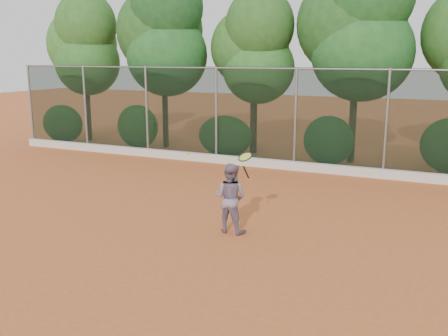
% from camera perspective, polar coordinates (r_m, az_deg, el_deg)
% --- Properties ---
extents(ground, '(80.00, 80.00, 0.00)m').
position_cam_1_polar(ground, '(11.35, -2.08, -7.18)').
color(ground, '#C7622F').
rests_on(ground, ground).
extents(concrete_curb, '(24.00, 0.20, 0.30)m').
position_cam_1_polar(concrete_curb, '(17.46, 7.83, 0.28)').
color(concrete_curb, silver).
rests_on(concrete_curb, ground).
extents(tennis_player, '(0.80, 0.64, 1.57)m').
position_cam_1_polar(tennis_player, '(11.07, 0.73, -3.43)').
color(tennis_player, slate).
rests_on(tennis_player, ground).
extents(chainlink_fence, '(24.09, 0.09, 3.50)m').
position_cam_1_polar(chainlink_fence, '(17.35, 8.17, 5.92)').
color(chainlink_fence, black).
rests_on(chainlink_fence, ground).
extents(foliage_backdrop, '(23.70, 3.63, 7.55)m').
position_cam_1_polar(foliage_backdrop, '(19.30, 8.48, 14.13)').
color(foliage_backdrop, '#482D1B').
rests_on(foliage_backdrop, ground).
extents(tennis_racket, '(0.40, 0.38, 0.59)m').
position_cam_1_polar(tennis_racket, '(10.54, 2.45, 1.08)').
color(tennis_racket, black).
rests_on(tennis_racket, ground).
extents(tennis_ball_in_flight, '(0.06, 0.06, 0.06)m').
position_cam_1_polar(tennis_ball_in_flight, '(10.74, -4.07, 1.66)').
color(tennis_ball_in_flight, '#B3D530').
rests_on(tennis_ball_in_flight, ground).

